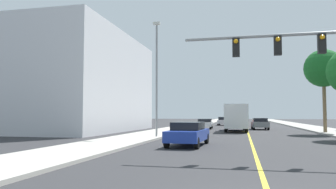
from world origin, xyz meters
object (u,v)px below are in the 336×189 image
Objects in this scene: palm_far at (323,69)px; car_blue at (188,133)px; street_lamp at (157,73)px; car_white at (205,123)px; car_gray at (260,124)px; car_silver at (224,121)px; delivery_truck at (236,117)px; car_red at (238,122)px.

palm_far is 19.66m from car_blue.
street_lamp is 2.26× the size of car_white.
car_blue is 23.38m from car_white.
car_gray reaches higher than car_blue.
car_gray is 1.00× the size of car_white.
car_white is (-6.92, 0.50, -0.05)m from car_gray.
delivery_truck is at bearing -82.16° from car_silver.
car_blue is (-5.31, -22.83, -0.00)m from car_gray.
car_white is at bearing -95.10° from car_silver.
delivery_truck is at bearing 63.87° from street_lamp.
street_lamp is 26.59m from car_red.
palm_far is 18.91m from car_red.
car_gray reaches higher than car_red.
delivery_truck is (4.07, -5.73, 0.88)m from car_white.
car_gray is at bearing 79.40° from car_blue.
delivery_truck is (2.46, 17.59, 0.84)m from car_blue.
street_lamp is 18.39m from car_white.
car_gray is at bearing -69.99° from car_silver.
street_lamp is at bearing -146.38° from palm_far.
palm_far is 10.15m from delivery_truck.
car_white is at bearing 123.66° from delivery_truck.
car_blue is 1.09× the size of car_silver.
car_blue is at bearing -105.77° from car_gray.
car_gray is 16.33m from car_silver.
car_white is 0.94× the size of car_silver.
car_gray is (8.74, 17.25, -4.40)m from street_lamp.
street_lamp is at bearing -117.88° from delivery_truck.
car_silver is at bearing -98.07° from car_white.
car_red is at bearing 87.95° from delivery_truck.
car_silver is 0.93× the size of car_red.
street_lamp is at bearing -119.55° from car_gray.
car_white is (1.82, 17.75, -4.45)m from street_lamp.
delivery_truck is at bearing 123.48° from car_white.
delivery_truck is at bearing 84.52° from car_blue.
palm_far is 2.01× the size of car_gray.
delivery_truck is at bearing -121.20° from car_gray.
delivery_truck reaches higher than car_gray.
car_white is 7.09m from delivery_truck.
street_lamp is 13.86m from delivery_truck.
car_blue is 0.54× the size of delivery_truck.
palm_far is 1.90× the size of car_silver.
car_blue is 38.27m from car_silver.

